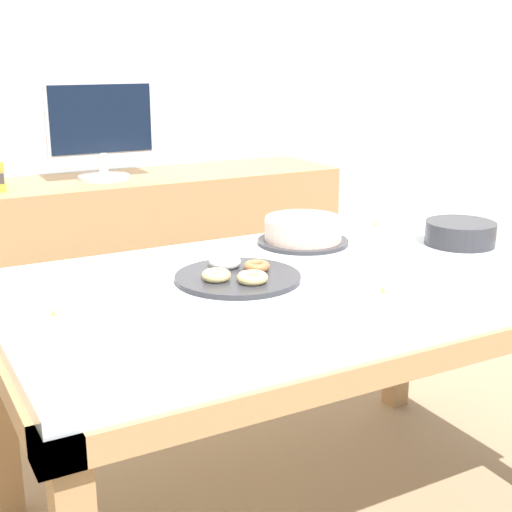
# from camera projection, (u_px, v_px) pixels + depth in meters

# --- Properties ---
(wall_back) EXTENTS (8.00, 0.10, 2.60)m
(wall_back) POSITION_uv_depth(u_px,v_px,m) (105.00, 49.00, 2.99)
(wall_back) COLOR silver
(wall_back) RESTS_ON ground
(dining_table) EXTENTS (1.53, 0.93, 0.72)m
(dining_table) POSITION_uv_depth(u_px,v_px,m) (295.00, 309.00, 1.87)
(dining_table) COLOR silver
(dining_table) RESTS_ON ground
(sideboard) EXTENTS (1.71, 0.44, 0.80)m
(sideboard) POSITION_uv_depth(u_px,v_px,m) (139.00, 271.00, 2.98)
(sideboard) COLOR tan
(sideboard) RESTS_ON ground
(computer_monitor) EXTENTS (0.42, 0.20, 0.38)m
(computer_monitor) POSITION_uv_depth(u_px,v_px,m) (101.00, 131.00, 2.76)
(computer_monitor) COLOR silver
(computer_monitor) RESTS_ON sideboard
(cake_chocolate_round) EXTENTS (0.28, 0.28, 0.08)m
(cake_chocolate_round) POSITION_uv_depth(u_px,v_px,m) (303.00, 231.00, 2.16)
(cake_chocolate_round) COLOR #333338
(cake_chocolate_round) RESTS_ON dining_table
(pastry_platter) EXTENTS (0.32, 0.32, 0.04)m
(pastry_platter) POSITION_uv_depth(u_px,v_px,m) (237.00, 275.00, 1.82)
(pastry_platter) COLOR #333338
(pastry_platter) RESTS_ON dining_table
(plate_stack) EXTENTS (0.21, 0.21, 0.07)m
(plate_stack) POSITION_uv_depth(u_px,v_px,m) (460.00, 233.00, 2.16)
(plate_stack) COLOR #333338
(plate_stack) RESTS_ON dining_table
(tealight_near_cakes) EXTENTS (0.04, 0.04, 0.04)m
(tealight_near_cakes) POSITION_uv_depth(u_px,v_px,m) (54.00, 319.00, 1.53)
(tealight_near_cakes) COLOR silver
(tealight_near_cakes) RESTS_ON dining_table
(tealight_centre) EXTENTS (0.04, 0.04, 0.04)m
(tealight_centre) POSITION_uv_depth(u_px,v_px,m) (374.00, 227.00, 2.34)
(tealight_centre) COLOR silver
(tealight_centre) RESTS_ON dining_table
(tealight_left_edge) EXTENTS (0.04, 0.04, 0.04)m
(tealight_left_edge) POSITION_uv_depth(u_px,v_px,m) (383.00, 295.00, 1.68)
(tealight_left_edge) COLOR silver
(tealight_left_edge) RESTS_ON dining_table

